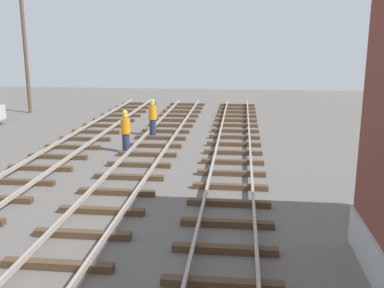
# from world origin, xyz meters

# --- Properties ---
(utility_pole_far) EXTENTS (1.80, 0.24, 7.94)m
(utility_pole_far) POSITION_xyz_m (-12.23, 27.63, 4.16)
(utility_pole_far) COLOR brown
(utility_pole_far) RESTS_ON ground
(track_worker_foreground) EXTENTS (0.40, 0.40, 1.87)m
(track_worker_foreground) POSITION_xyz_m (-2.80, 21.53, 0.93)
(track_worker_foreground) COLOR #262D4C
(track_worker_foreground) RESTS_ON ground
(track_worker_distant) EXTENTS (0.40, 0.40, 1.87)m
(track_worker_distant) POSITION_xyz_m (-3.31, 18.08, 0.93)
(track_worker_distant) COLOR #262D4C
(track_worker_distant) RESTS_ON ground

